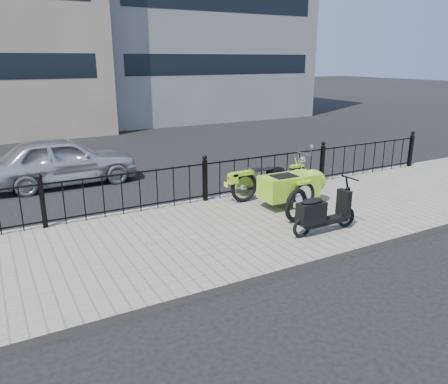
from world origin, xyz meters
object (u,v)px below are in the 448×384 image
scooter (321,213)px  sedan_car (63,161)px  motorcycle_sidecar (291,183)px  spare_tire (296,205)px

scooter → sedan_car: 7.23m
motorcycle_sidecar → scooter: bearing=-109.4°
motorcycle_sidecar → scooter: size_ratio=1.52×
motorcycle_sidecar → spare_tire: motorcycle_sidecar is taller
motorcycle_sidecar → spare_tire: size_ratio=3.31×
motorcycle_sidecar → spare_tire: 1.16m
spare_tire → sedan_car: sedan_car is taller
spare_tire → sedan_car: bearing=122.4°
scooter → sedan_car: sedan_car is taller
motorcycle_sidecar → sedan_car: sedan_car is taller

